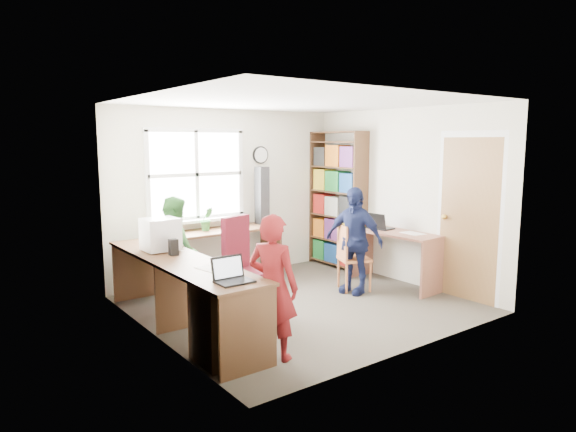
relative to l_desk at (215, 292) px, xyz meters
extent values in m
cube|color=#413B33|center=(1.31, 0.28, -0.47)|extent=(3.60, 3.40, 0.02)
cube|color=white|center=(1.31, 0.28, 1.95)|extent=(3.60, 3.40, 0.02)
cube|color=silver|center=(1.31, 1.99, 0.74)|extent=(3.60, 0.02, 2.40)
cube|color=silver|center=(1.31, -1.43, 0.74)|extent=(3.60, 0.02, 2.40)
cube|color=silver|center=(-0.50, 0.28, 0.74)|extent=(0.02, 3.40, 2.40)
cube|color=silver|center=(3.12, 0.28, 0.74)|extent=(0.02, 3.40, 2.40)
cube|color=white|center=(0.81, 1.97, 1.04)|extent=(1.40, 0.01, 1.20)
cube|color=white|center=(0.81, 1.96, 1.04)|extent=(1.48, 0.04, 1.28)
cube|color=olive|center=(3.09, -0.77, 0.54)|extent=(0.02, 0.82, 2.00)
sphere|color=gold|center=(3.06, -0.44, 0.54)|extent=(0.07, 0.07, 0.07)
cylinder|color=black|center=(1.86, 1.96, 1.29)|extent=(0.26, 0.03, 0.26)
cylinder|color=white|center=(1.86, 1.95, 1.29)|extent=(0.22, 0.01, 0.22)
cube|color=brown|center=(-0.19, 0.38, 0.28)|extent=(0.60, 2.70, 0.03)
cube|color=brown|center=(1.06, 1.70, 0.28)|extent=(1.65, 0.56, 0.03)
cube|color=brown|center=(-0.19, 0.38, -0.10)|extent=(0.56, 0.03, 0.72)
cube|color=brown|center=(-0.19, -0.94, -0.10)|extent=(0.56, 0.03, 0.72)
cube|color=brown|center=(-0.19, 1.70, -0.10)|extent=(0.56, 0.03, 0.72)
cube|color=brown|center=(1.86, 1.70, -0.10)|extent=(0.03, 0.52, 0.72)
cube|color=brown|center=(-0.19, -0.57, -0.10)|extent=(0.54, 0.45, 0.72)
cube|color=#A06550|center=(2.87, 0.20, 0.28)|extent=(0.68, 1.33, 0.03)
cube|color=#A06550|center=(2.91, -0.43, -0.10)|extent=(0.56, 0.07, 0.72)
cube|color=#A06550|center=(2.82, 0.82, -0.10)|extent=(0.56, 0.07, 0.72)
cube|color=brown|center=(2.96, 0.96, 0.59)|extent=(0.30, 0.02, 2.10)
cube|color=brown|center=(2.96, 1.96, 0.59)|extent=(0.30, 0.02, 2.10)
cube|color=brown|center=(2.96, 1.46, 1.63)|extent=(0.30, 1.00, 0.02)
cube|color=brown|center=(2.96, 1.46, -0.40)|extent=(0.30, 1.00, 0.02)
cube|color=brown|center=(2.96, 1.46, -0.04)|extent=(0.30, 1.00, 0.02)
cube|color=brown|center=(2.96, 1.46, 0.34)|extent=(0.30, 1.00, 0.02)
cube|color=brown|center=(2.96, 1.46, 0.72)|extent=(0.30, 1.00, 0.02)
cube|color=brown|center=(2.96, 1.46, 1.10)|extent=(0.30, 1.00, 0.02)
cube|color=brown|center=(2.96, 1.46, 1.48)|extent=(0.30, 1.00, 0.02)
cube|color=#B01F19|center=(2.96, 1.16, -0.25)|extent=(0.25, 0.28, 0.27)
cube|color=#194A96|center=(2.96, 1.48, -0.24)|extent=(0.25, 0.30, 0.29)
cube|color=#1E7D32|center=(2.96, 1.78, -0.23)|extent=(0.25, 0.26, 0.30)
cube|color=gold|center=(2.96, 1.16, 0.13)|extent=(0.25, 0.28, 0.30)
cube|color=#71327D|center=(2.96, 1.48, 0.14)|extent=(0.25, 0.30, 0.32)
cube|color=orange|center=(2.96, 1.78, 0.12)|extent=(0.25, 0.26, 0.29)
cube|color=#252525|center=(2.96, 1.16, 0.52)|extent=(0.25, 0.28, 0.32)
cube|color=beige|center=(2.96, 1.48, 0.50)|extent=(0.25, 0.30, 0.29)
cube|color=#B01F19|center=(2.96, 1.78, 0.51)|extent=(0.25, 0.26, 0.30)
cube|color=#194A96|center=(2.96, 1.16, 0.88)|extent=(0.25, 0.28, 0.29)
cube|color=#1E7D32|center=(2.96, 1.48, 0.89)|extent=(0.25, 0.30, 0.30)
cube|color=gold|center=(2.96, 1.78, 0.90)|extent=(0.25, 0.26, 0.32)
cube|color=#71327D|center=(2.96, 1.16, 1.27)|extent=(0.25, 0.28, 0.30)
cube|color=orange|center=(2.96, 1.48, 1.28)|extent=(0.25, 0.30, 0.32)
cube|color=#252525|center=(2.96, 1.78, 1.26)|extent=(0.25, 0.26, 0.29)
cylinder|color=black|center=(0.64, 0.37, -0.43)|extent=(0.64, 0.64, 0.05)
cylinder|color=black|center=(0.64, 0.37, -0.22)|extent=(0.07, 0.07, 0.38)
cube|color=#57101B|center=(0.64, 0.37, 0.00)|extent=(0.53, 0.53, 0.08)
cube|color=#57101B|center=(0.58, 0.56, 0.35)|extent=(0.41, 0.19, 0.60)
cylinder|color=#CC7544|center=(2.06, 0.28, -0.25)|extent=(0.04, 0.04, 0.40)
cylinder|color=#CC7544|center=(2.35, 0.15, -0.25)|extent=(0.04, 0.04, 0.40)
cylinder|color=#CC7544|center=(2.19, 0.58, -0.25)|extent=(0.04, 0.04, 0.40)
cylinder|color=#CC7544|center=(2.48, 0.45, -0.25)|extent=(0.04, 0.04, 0.40)
cube|color=#CC7544|center=(2.27, 0.36, -0.04)|extent=(0.50, 0.50, 0.04)
cube|color=#CC7544|center=(2.11, 0.43, 0.19)|extent=(0.17, 0.34, 0.45)
cube|color=silver|center=(-0.19, 0.88, 0.30)|extent=(0.27, 0.22, 0.02)
cube|color=silver|center=(-0.19, 0.88, 0.48)|extent=(0.37, 0.33, 0.35)
cube|color=#3F72F2|center=(0.00, 0.88, 0.48)|extent=(0.01, 0.29, 0.25)
cube|color=black|center=(-0.20, -0.72, 0.30)|extent=(0.31, 0.23, 0.02)
cube|color=black|center=(-0.20, -0.61, 0.40)|extent=(0.31, 0.05, 0.20)
cube|color=white|center=(-0.20, -0.61, 0.40)|extent=(0.27, 0.04, 0.17)
cube|color=black|center=(2.85, 0.45, 0.30)|extent=(0.29, 0.37, 0.02)
cube|color=black|center=(2.72, 0.44, 0.41)|extent=(0.11, 0.34, 0.22)
cube|color=#3F72F2|center=(2.73, 0.44, 0.41)|extent=(0.08, 0.30, 0.18)
cube|color=black|center=(-0.17, 0.59, 0.38)|extent=(0.09, 0.09, 0.17)
cube|color=black|center=(-0.19, 1.07, 0.39)|extent=(0.12, 0.12, 0.19)
cube|color=black|center=(1.76, 1.78, 0.71)|extent=(0.18, 0.16, 0.84)
cube|color=#B31816|center=(2.83, 0.77, 0.32)|extent=(0.33, 0.33, 0.06)
cube|color=white|center=(-0.11, -0.18, 0.30)|extent=(0.27, 0.35, 0.00)
cube|color=white|center=(2.92, -0.06, 0.29)|extent=(0.24, 0.32, 0.00)
imported|color=#327F38|center=(0.82, 1.72, 0.46)|extent=(0.20, 0.17, 0.32)
imported|color=maroon|center=(0.17, -0.78, 0.21)|extent=(0.51, 0.58, 1.32)
imported|color=#31722D|center=(0.18, 1.31, 0.19)|extent=(0.58, 0.70, 1.30)
imported|color=#161D45|center=(2.17, 0.28, 0.23)|extent=(0.55, 0.87, 1.38)
camera|label=1|loc=(-2.37, -4.43, 1.49)|focal=32.00mm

